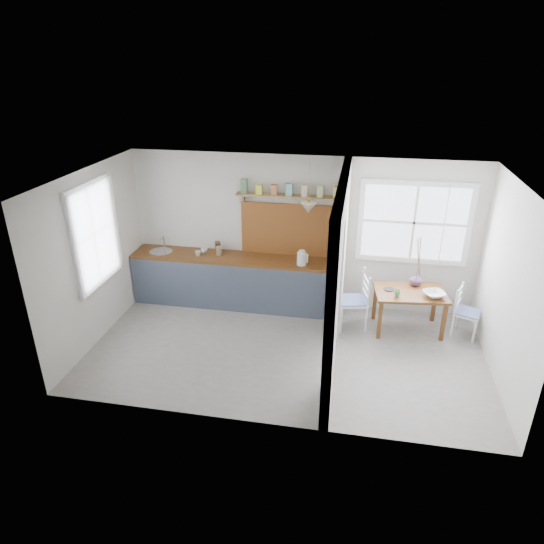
% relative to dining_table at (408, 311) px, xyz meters
% --- Properties ---
extents(floor, '(5.80, 3.20, 0.01)m').
position_rel_dining_table_xyz_m(floor, '(-1.81, -0.95, -0.34)').
color(floor, gray).
rests_on(floor, ground).
extents(ceiling, '(5.80, 3.20, 0.01)m').
position_rel_dining_table_xyz_m(ceiling, '(-1.81, -0.95, 2.26)').
color(ceiling, silver).
rests_on(ceiling, walls).
extents(walls, '(5.81, 3.21, 2.60)m').
position_rel_dining_table_xyz_m(walls, '(-1.81, -0.95, 0.96)').
color(walls, silver).
rests_on(walls, floor).
extents(partition, '(0.12, 3.20, 2.60)m').
position_rel_dining_table_xyz_m(partition, '(-1.11, -0.90, 1.11)').
color(partition, silver).
rests_on(partition, floor).
extents(kitchen_window, '(0.10, 1.16, 1.50)m').
position_rel_dining_table_xyz_m(kitchen_window, '(-4.68, -0.95, 1.31)').
color(kitchen_window, white).
rests_on(kitchen_window, walls).
extents(nook_window, '(1.76, 0.10, 1.30)m').
position_rel_dining_table_xyz_m(nook_window, '(-0.01, 0.61, 1.26)').
color(nook_window, white).
rests_on(nook_window, walls).
extents(counter, '(3.50, 0.60, 0.90)m').
position_rel_dining_table_xyz_m(counter, '(-2.94, 0.37, 0.12)').
color(counter, brown).
rests_on(counter, floor).
extents(sink, '(0.40, 0.40, 0.02)m').
position_rel_dining_table_xyz_m(sink, '(-4.24, 0.35, 0.55)').
color(sink, '#B3B4B8').
rests_on(sink, counter).
extents(backsplash, '(1.65, 0.03, 0.90)m').
position_rel_dining_table_xyz_m(backsplash, '(-2.01, 0.62, 1.01)').
color(backsplash, brown).
rests_on(backsplash, walls).
extents(shelf, '(1.75, 0.20, 0.21)m').
position_rel_dining_table_xyz_m(shelf, '(-2.01, 0.54, 1.66)').
color(shelf, tan).
rests_on(shelf, walls).
extents(pendant_lamp, '(0.26, 0.26, 0.16)m').
position_rel_dining_table_xyz_m(pendant_lamp, '(-1.66, 0.20, 1.54)').
color(pendant_lamp, beige).
rests_on(pendant_lamp, ceiling).
extents(utensil_rail, '(0.02, 0.50, 0.02)m').
position_rel_dining_table_xyz_m(utensil_rail, '(-1.20, -0.05, 1.11)').
color(utensil_rail, '#B3B4B8').
rests_on(utensil_rail, partition).
extents(dining_table, '(1.16, 0.84, 0.68)m').
position_rel_dining_table_xyz_m(dining_table, '(0.00, 0.00, 0.00)').
color(dining_table, brown).
rests_on(dining_table, floor).
extents(chair_left, '(0.52, 0.52, 0.95)m').
position_rel_dining_table_xyz_m(chair_left, '(-0.88, -0.07, 0.14)').
color(chair_left, white).
rests_on(chair_left, floor).
extents(chair_right, '(0.48, 0.48, 0.82)m').
position_rel_dining_table_xyz_m(chair_right, '(0.89, -0.01, 0.07)').
color(chair_right, white).
rests_on(chair_right, floor).
extents(kettle, '(0.25, 0.23, 0.25)m').
position_rel_dining_table_xyz_m(kettle, '(-1.75, 0.22, 0.69)').
color(kettle, white).
rests_on(kettle, counter).
extents(mug_a, '(0.13, 0.13, 0.09)m').
position_rel_dining_table_xyz_m(mug_a, '(-3.53, 0.27, 0.61)').
color(mug_a, silver).
rests_on(mug_a, counter).
extents(mug_b, '(0.13, 0.13, 0.09)m').
position_rel_dining_table_xyz_m(mug_b, '(-3.47, 0.43, 0.61)').
color(mug_b, silver).
rests_on(mug_b, counter).
extents(knife_block, '(0.13, 0.15, 0.19)m').
position_rel_dining_table_xyz_m(knife_block, '(-3.24, 0.48, 0.66)').
color(knife_block, '#3F2518').
rests_on(knife_block, counter).
extents(jar, '(0.10, 0.10, 0.16)m').
position_rel_dining_table_xyz_m(jar, '(-3.19, 0.37, 0.64)').
color(jar, '#927C55').
rests_on(jar, counter).
extents(towel_magenta, '(0.02, 0.03, 0.54)m').
position_rel_dining_table_xyz_m(towel_magenta, '(-1.23, 0.04, -0.06)').
color(towel_magenta, '#A51A3E').
rests_on(towel_magenta, counter).
extents(towel_orange, '(0.02, 0.03, 0.53)m').
position_rel_dining_table_xyz_m(towel_orange, '(-1.23, -0.03, -0.09)').
color(towel_orange, orange).
rests_on(towel_orange, counter).
extents(bowl, '(0.41, 0.41, 0.08)m').
position_rel_dining_table_xyz_m(bowl, '(0.34, -0.11, 0.38)').
color(bowl, white).
rests_on(bowl, dining_table).
extents(table_cup, '(0.10, 0.10, 0.10)m').
position_rel_dining_table_xyz_m(table_cup, '(-0.22, -0.19, 0.39)').
color(table_cup, '#59A663').
rests_on(table_cup, dining_table).
extents(plate, '(0.20, 0.20, 0.01)m').
position_rel_dining_table_xyz_m(plate, '(-0.33, 0.01, 0.35)').
color(plate, black).
rests_on(plate, dining_table).
extents(vase, '(0.26, 0.26, 0.20)m').
position_rel_dining_table_xyz_m(vase, '(0.09, 0.25, 0.44)').
color(vase, '#5D3A67').
rests_on(vase, dining_table).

